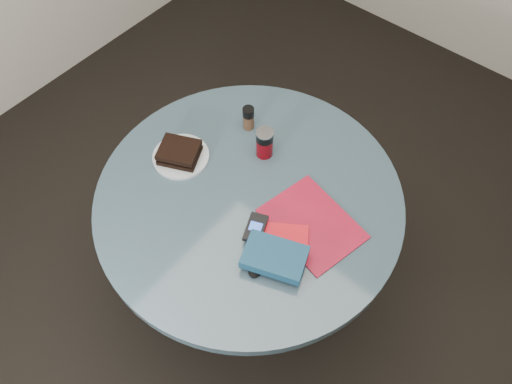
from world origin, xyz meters
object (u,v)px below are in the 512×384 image
Objects in this scene: table at (249,221)px; pepper_grinder at (248,118)px; plate at (181,157)px; red_book at (279,241)px; soda_can at (265,143)px; novel at (275,257)px; headphones at (252,264)px; sandwich at (179,152)px; magazine at (312,223)px; mp3_player at (256,228)px.

pepper_grinder is at bearing 130.22° from table.
red_book is (0.46, -0.04, 0.01)m from plate.
table is 9.07× the size of soda_can.
novel is at bearing -41.75° from pepper_grinder.
pepper_grinder is at bearing 154.29° from soda_can.
soda_can is 0.13m from pepper_grinder.
plate is 0.50m from novel.
plate is 0.47m from headphones.
sandwich is at bearing -70.49° from plate.
novel is at bearing -11.64° from sandwich.
pepper_grinder is 0.54m from headphones.
headphones is (0.24, -0.35, -0.05)m from soda_can.
table is at bearing 6.90° from sandwich.
novel is at bearing -80.02° from magazine.
table is 6.14× the size of sandwich.
red_book reaches higher than plate.
pepper_grinder is 0.83× the size of mp3_player.
novel reaches higher than red_book.
magazine is at bearing 76.70° from headphones.
sandwich is at bearing -158.33° from magazine.
sandwich is 0.55× the size of magazine.
pepper_grinder is at bearing 131.02° from headphones.
plate is 1.06× the size of novel.
soda_can is 0.32m from magazine.
plate is at bearing 170.74° from mp3_player.
red_book is 0.95× the size of novel.
magazine is at bearing 37.51° from red_book.
magazine is (0.41, -0.18, -0.04)m from pepper_grinder.
red_book is at bearing 95.44° from novel.
magazine is (0.29, -0.12, -0.05)m from soda_can.
mp3_player reaches higher than red_book.
plate is at bearing -158.90° from magazine.
sandwich reaches higher than table.
sandwich is 1.71× the size of headphones.
pepper_grinder is 0.97× the size of headphones.
pepper_grinder reaches higher than magazine.
novel is at bearing -12.14° from plate.
sandwich is 0.46m from red_book.
plate is at bearing -136.59° from soda_can.
novel is (0.49, -0.10, 0.00)m from sandwich.
pepper_grinder reaches higher than headphones.
mp3_player is 0.11m from headphones.
headphones is at bearing -56.02° from soda_can.
novel is at bearing 47.73° from headphones.
sandwich is (0.00, -0.00, 0.03)m from plate.
pepper_grinder is (0.09, 0.26, 0.01)m from sandwich.
red_book is 1.53× the size of mp3_player.
plate is 1.71× the size of mp3_player.
mp3_player is at bearing -8.59° from sandwich.
plate is at bearing -109.29° from pepper_grinder.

